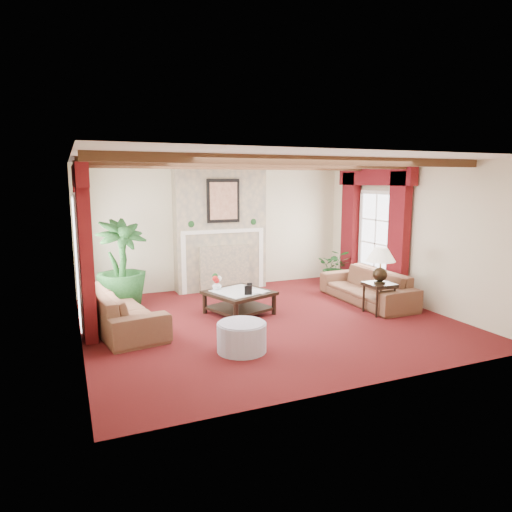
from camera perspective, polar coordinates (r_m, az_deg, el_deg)
name	(u,v)px	position (r m, az deg, el deg)	size (l,w,h in m)	color
floor	(268,320)	(7.91, 1.55, -8.05)	(6.00, 6.00, 0.00)	#400B0B
ceiling	(269,160)	(7.55, 1.65, 11.89)	(6.00, 6.00, 0.00)	white
back_wall	(217,227)	(10.16, -4.84, 3.60)	(6.00, 0.02, 2.70)	beige
left_wall	(76,254)	(6.94, -21.57, 0.28)	(0.02, 5.50, 2.70)	beige
right_wall	(411,234)	(9.26, 18.78, 2.57)	(0.02, 5.50, 2.70)	beige
ceiling_beams	(269,164)	(7.55, 1.65, 11.44)	(6.00, 3.00, 0.12)	#3D2513
fireplace	(220,165)	(9.93, -4.58, 11.27)	(2.00, 0.52, 2.70)	tan
french_door_left	(73,196)	(7.87, -21.89, 6.97)	(0.10, 1.10, 2.16)	white
french_door_right	(378,192)	(9.95, 15.05, 7.69)	(0.10, 1.10, 2.16)	white
curtains_left	(79,169)	(7.87, -21.27, 10.07)	(0.20, 2.40, 2.55)	#470911
curtains_right	(375,172)	(9.88, 14.64, 10.14)	(0.20, 2.40, 2.55)	#470911
sofa_left	(121,302)	(7.70, -16.55, -5.54)	(1.00, 2.31, 0.88)	#3C1017
sofa_right	(367,281)	(9.22, 13.73, -3.07)	(0.64, 2.17, 0.85)	#3C1017
potted_palm	(122,284)	(8.87, -16.39, -3.38)	(1.42, 1.88, 0.94)	black
small_plant	(335,271)	(10.61, 9.84, -1.86)	(1.09, 1.11, 0.65)	black
coffee_table	(239,303)	(8.23, -2.12, -5.85)	(1.01, 1.01, 0.41)	black
side_table	(379,298)	(8.53, 15.11, -5.11)	(0.48, 0.48, 0.56)	black
ottoman	(242,337)	(6.49, -1.80, -10.12)	(0.70, 0.70, 0.41)	#A1A1B6
table_lamp	(380,265)	(8.41, 15.28, -1.09)	(0.52, 0.52, 0.66)	black
flower_vase	(217,285)	(8.30, -4.92, -3.67)	(0.19, 0.20, 0.17)	silver
book	(254,285)	(7.98, -0.22, -3.64)	(0.21, 0.14, 0.31)	black
photo_frame_a	(248,290)	(7.88, -0.98, -4.33)	(0.13, 0.02, 0.18)	black
photo_frame_b	(250,286)	(8.31, -0.81, -3.79)	(0.10, 0.02, 0.12)	black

